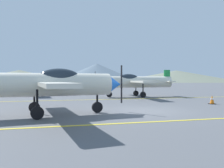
{
  "coord_description": "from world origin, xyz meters",
  "views": [
    {
      "loc": [
        -4.63,
        -11.42,
        1.63
      ],
      "look_at": [
        0.94,
        10.0,
        1.2
      ],
      "focal_mm": 38.06,
      "sensor_mm": 36.0,
      "label": 1
    }
  ],
  "objects": [
    {
      "name": "hill_centerleft",
      "position": [
        -19.15,
        111.15,
        3.09
      ],
      "size": [
        54.19,
        54.19,
        6.17
      ],
      "primitive_type": "cone",
      "color": "slate",
      "rests_on": "ground_plane"
    },
    {
      "name": "ground_plane",
      "position": [
        0.0,
        0.0,
        0.0
      ],
      "size": [
        400.0,
        400.0,
        0.0
      ],
      "primitive_type": "plane",
      "color": "#54565B"
    },
    {
      "name": "hill_right",
      "position": [
        72.14,
        122.73,
        3.63
      ],
      "size": [
        76.59,
        76.59,
        7.26
      ],
      "primitive_type": "cone",
      "color": "slate",
      "rests_on": "ground_plane"
    },
    {
      "name": "airplane_far",
      "position": [
        -6.16,
        15.07,
        1.43
      ],
      "size": [
        7.4,
        8.51,
        2.54
      ],
      "color": "#33478C",
      "rests_on": "ground_plane"
    },
    {
      "name": "traffic_cone_front",
      "position": [
        5.7,
        2.04,
        0.29
      ],
      "size": [
        0.36,
        0.36,
        0.59
      ],
      "color": "black",
      "rests_on": "ground_plane"
    },
    {
      "name": "apron_line_far",
      "position": [
        0.0,
        7.3,
        0.01
      ],
      "size": [
        80.0,
        0.16,
        0.01
      ],
      "primitive_type": "cube",
      "color": "yellow",
      "rests_on": "ground_plane"
    },
    {
      "name": "hill_centerright",
      "position": [
        22.52,
        128.44,
        5.54
      ],
      "size": [
        52.33,
        52.33,
        11.07
      ],
      "primitive_type": "cone",
      "color": "slate",
      "rests_on": "ground_plane"
    },
    {
      "name": "apron_line_near",
      "position": [
        0.0,
        -3.06,
        0.01
      ],
      "size": [
        80.0,
        0.16,
        0.01
      ],
      "primitive_type": "cube",
      "color": "yellow",
      "rests_on": "ground_plane"
    },
    {
      "name": "airplane_near",
      "position": [
        -4.8,
        -0.3,
        1.43
      ],
      "size": [
        7.41,
        8.51,
        2.54
      ],
      "color": "silver",
      "rests_on": "ground_plane"
    },
    {
      "name": "airplane_mid",
      "position": [
        2.97,
        9.5,
        1.43
      ],
      "size": [
        7.37,
        8.49,
        2.54
      ],
      "color": "silver",
      "rests_on": "ground_plane"
    },
    {
      "name": "car_sedan",
      "position": [
        1.49,
        27.73,
        0.84
      ],
      "size": [
        4.51,
        4.04,
        1.62
      ],
      "color": "white",
      "rests_on": "ground_plane"
    }
  ]
}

